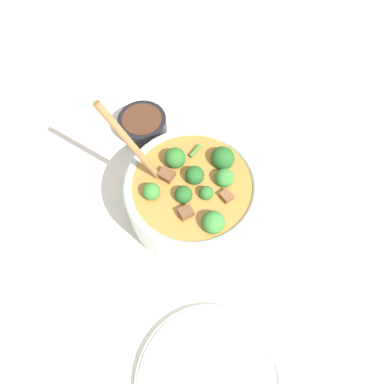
% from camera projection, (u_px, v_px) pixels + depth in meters
% --- Properties ---
extents(ground_plane, '(4.00, 4.00, 0.00)m').
position_uv_depth(ground_plane, '(192.00, 207.00, 0.75)').
color(ground_plane, silver).
extents(stew_bowl, '(0.25, 0.27, 0.27)m').
position_uv_depth(stew_bowl, '(192.00, 193.00, 0.69)').
color(stew_bowl, '#B2C6BC').
rests_on(stew_bowl, ground_plane).
extents(condiment_bowl, '(0.10, 0.10, 0.04)m').
position_uv_depth(condiment_bowl, '(143.00, 124.00, 0.82)').
color(condiment_bowl, black).
rests_on(condiment_bowl, ground_plane).
extents(empty_plate, '(0.24, 0.24, 0.02)m').
position_uv_depth(empty_plate, '(211.00, 383.00, 0.59)').
color(empty_plate, white).
rests_on(empty_plate, ground_plane).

